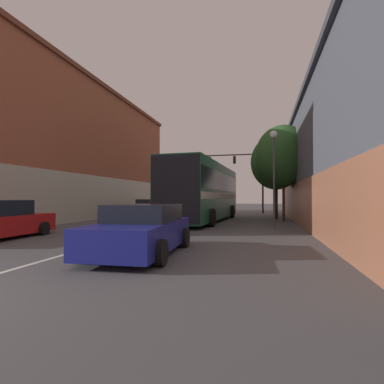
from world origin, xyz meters
The scene contains 10 objects.
lane_center_line centered at (0.00, 16.27, 0.00)m, with size 0.14×44.55×0.01m.
building_left_brick centered at (-10.48, 18.59, 5.31)m, with size 8.36×24.37×10.39m.
bus centered at (1.51, 17.23, 2.12)m, with size 3.38×12.45×3.79m.
hatchback_foreground centered at (2.04, 5.03, 0.67)m, with size 2.33×4.49×1.40m.
parked_car_left_near centered at (-4.37, 21.95, 0.69)m, with size 2.27×4.07×1.46m.
parked_car_left_mid centered at (-4.30, 30.08, 0.65)m, with size 2.47×4.69×1.33m.
traffic_signal_gantry centered at (2.11, 28.53, 4.83)m, with size 9.70×0.36×6.41m.
street_lamp centered at (5.95, 12.57, 3.25)m, with size 0.38×0.38×4.96m.
street_tree_near centered at (6.76, 18.07, 4.46)m, with size 3.72×3.35×6.51m.
street_tree_far centered at (6.41, 20.62, 4.31)m, with size 3.82×3.44×6.41m.
Camera 1 is at (5.40, -2.94, 1.59)m, focal length 28.00 mm.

